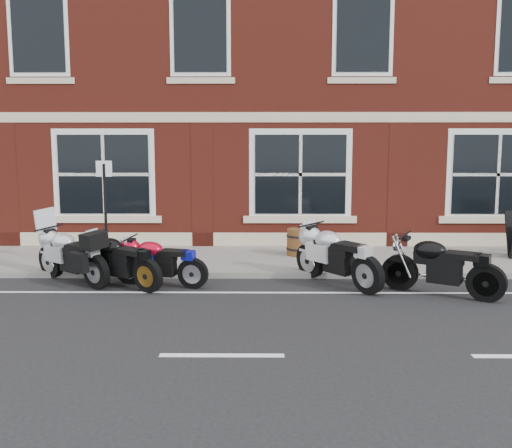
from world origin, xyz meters
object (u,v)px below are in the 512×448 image
at_px(moto_sport_red, 159,260).
at_px(barrel_planter, 298,242).
at_px(moto_touring_silver, 72,253).
at_px(moto_naked_black, 440,264).
at_px(moto_sport_silver, 337,254).
at_px(parking_sign, 105,208).
at_px(moto_sport_black, 120,259).

relative_size(moto_sport_red, barrel_planter, 3.00).
bearing_deg(moto_sport_red, moto_touring_silver, 97.49).
xyz_separation_m(moto_sport_red, moto_naked_black, (5.17, -0.65, 0.07)).
distance_m(moto_sport_red, moto_naked_black, 5.21).
bearing_deg(moto_naked_black, moto_sport_silver, 98.98).
bearing_deg(moto_sport_silver, parking_sign, 136.23).
xyz_separation_m(moto_touring_silver, moto_sport_black, (1.03, -0.35, -0.04)).
distance_m(moto_naked_black, parking_sign, 6.62).
bearing_deg(moto_sport_black, parking_sign, 61.83).
bearing_deg(moto_naked_black, moto_touring_silver, 114.98).
xyz_separation_m(moto_sport_black, moto_naked_black, (5.91, -0.57, 0.03)).
bearing_deg(moto_sport_black, moto_naked_black, -61.91).
distance_m(moto_sport_black, barrel_planter, 4.44).
bearing_deg(moto_sport_black, barrel_planter, -20.16).
height_order(barrel_planter, parking_sign, parking_sign).
bearing_deg(moto_touring_silver, moto_sport_red, -60.85).
bearing_deg(moto_touring_silver, barrel_planter, -25.86).
distance_m(moto_sport_red, barrel_planter, 3.81).
bearing_deg(moto_sport_silver, barrel_planter, 68.58).
xyz_separation_m(moto_sport_red, parking_sign, (-1.22, 0.83, 0.93)).
bearing_deg(barrel_planter, moto_sport_black, -143.80).
bearing_deg(moto_sport_black, moto_sport_silver, -53.79).
bearing_deg(moto_sport_silver, moto_sport_red, 146.85).
bearing_deg(moto_naked_black, parking_sign, 109.55).
bearing_deg(moto_sport_red, parking_sign, 72.20).
relative_size(moto_naked_black, parking_sign, 0.85).
distance_m(moto_sport_red, parking_sign, 1.74).
bearing_deg(moto_touring_silver, parking_sign, -6.66).
xyz_separation_m(moto_touring_silver, barrel_planter, (4.61, 2.27, -0.15)).
distance_m(moto_sport_silver, barrel_planter, 2.51).
relative_size(moto_sport_silver, barrel_planter, 3.16).
bearing_deg(moto_sport_silver, moto_sport_black, 147.57).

